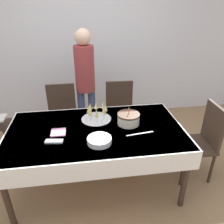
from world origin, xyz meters
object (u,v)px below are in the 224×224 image
Objects in this scene: dining_chair_far_right at (120,111)px; champagne_tray at (97,112)px; plate_stack_main at (99,140)px; dining_chair_far_left at (63,115)px; dining_chair_right_end at (202,139)px; person_standing at (85,77)px; birthday_cake at (128,119)px.

champagne_tray is at bearing -121.82° from dining_chair_far_right.
dining_chair_far_left is at bearing 111.72° from plate_stack_main.
person_standing is (-1.33, 1.05, 0.49)m from dining_chair_right_end.
dining_chair_far_right is at bearing 58.18° from champagne_tray.
birthday_cake reaches higher than dining_chair_far_left.
plate_stack_main is 1.32m from person_standing.
dining_chair_far_right is 1.21m from plate_stack_main.
dining_chair_far_right is at bearing -21.74° from person_standing.
plate_stack_main is at bearing -86.28° from person_standing.
dining_chair_right_end is 1.30m from champagne_tray.
birthday_cake reaches higher than dining_chair_far_right.
dining_chair_right_end is 0.57× the size of person_standing.
person_standing reaches higher than dining_chair_right_end.
dining_chair_far_left is 1.22m from plate_stack_main.
dining_chair_far_left is 0.57× the size of person_standing.
person_standing is at bearing 158.26° from dining_chair_far_right.
champagne_tray reaches higher than plate_stack_main.
birthday_cake is 0.15× the size of person_standing.
dining_chair_far_right is at bearing 0.00° from dining_chair_far_left.
birthday_cake reaches higher than champagne_tray.
plate_stack_main is (0.44, -1.11, 0.27)m from dining_chair_far_left.
person_standing is at bearing 28.58° from dining_chair_far_left.
dining_chair_far_right is 3.88× the size of birthday_cake.
dining_chair_right_end is 3.88× the size of birthday_cake.
birthday_cake reaches higher than plate_stack_main.
dining_chair_far_left and dining_chair_right_end have the same top height.
dining_chair_far_left is 1.00× the size of dining_chair_right_end.
dining_chair_far_right is at bearing 70.02° from plate_stack_main.
dining_chair_right_end is at bearing -10.37° from champagne_tray.
birthday_cake is (-0.89, 0.07, 0.31)m from dining_chair_right_end.
birthday_cake is 1.04× the size of plate_stack_main.
person_standing is (-0.10, 0.82, 0.16)m from champagne_tray.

